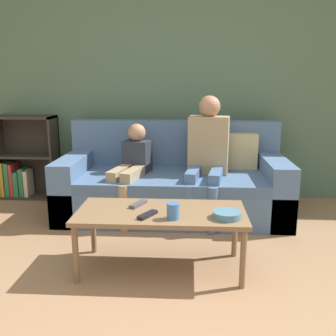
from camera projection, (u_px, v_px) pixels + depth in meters
ground_plane at (151, 334)px, 1.96m from camera, size 22.00×22.00×0.00m
wall_back at (173, 80)px, 4.07m from camera, size 12.00×0.06×2.60m
couch at (174, 185)px, 3.71m from camera, size 2.16×0.96×0.89m
bookshelf at (25, 164)px, 4.22m from camera, size 0.66×0.28×0.92m
coffee_table at (161, 216)px, 2.56m from camera, size 1.15×0.53×0.43m
person_adult at (207, 150)px, 3.52m from camera, size 0.44×0.69×1.16m
person_child at (131, 165)px, 3.54m from camera, size 0.38×0.69×0.89m
cup_near at (173, 211)px, 2.39m from camera, size 0.08×0.08×0.11m
tv_remote_0 at (148, 215)px, 2.44m from camera, size 0.13×0.17×0.02m
tv_remote_1 at (138, 204)px, 2.65m from camera, size 0.11×0.17×0.02m
snack_bowl at (227, 215)px, 2.41m from camera, size 0.18×0.18×0.05m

